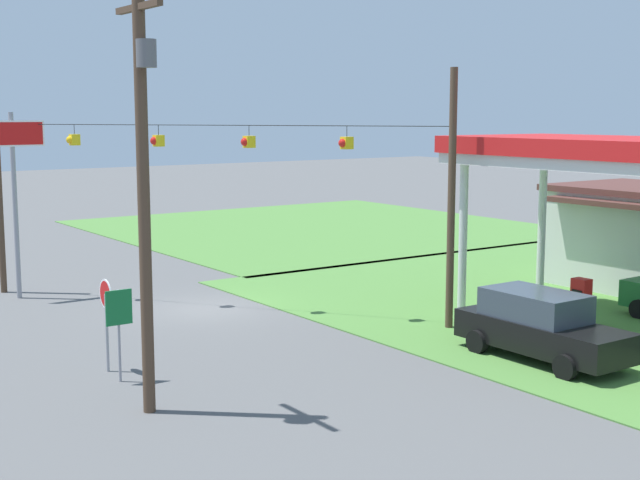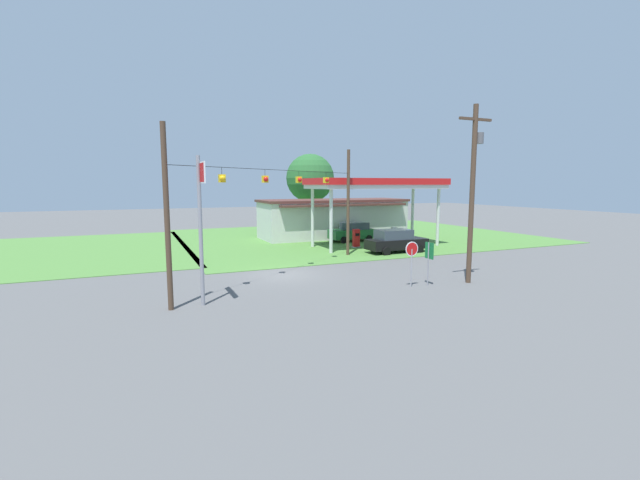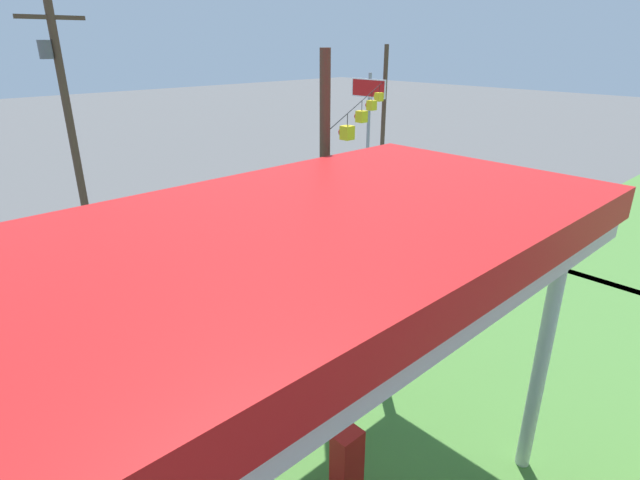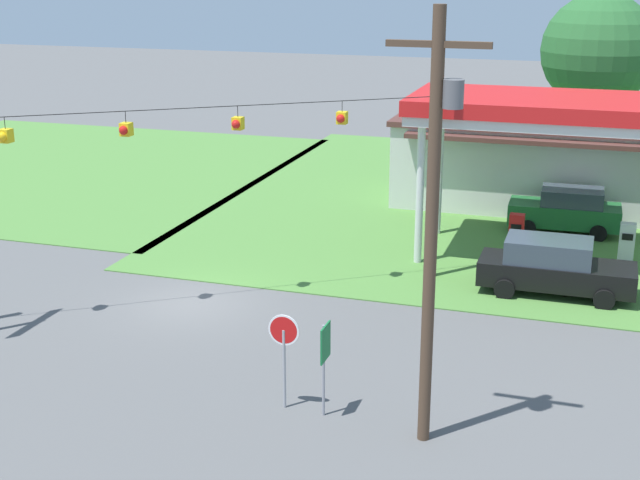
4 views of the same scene
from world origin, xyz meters
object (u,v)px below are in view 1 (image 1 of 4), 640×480
(fuel_pump_near, at_px, (581,306))
(stop_sign_roadside, at_px, (106,305))
(car_at_pumps_front, at_px, (540,326))
(route_sign, at_px, (119,317))
(utility_pole_main, at_px, (144,172))
(stop_sign_overhead, at_px, (14,168))

(fuel_pump_near, xyz_separation_m, stop_sign_roadside, (-4.22, -14.02, 1.03))
(car_at_pumps_front, distance_m, route_sign, 11.42)
(route_sign, bearing_deg, utility_pole_main, -7.81)
(stop_sign_roadside, height_order, route_sign, stop_sign_roadside)
(fuel_pump_near, height_order, stop_sign_overhead, stop_sign_overhead)
(stop_sign_roadside, bearing_deg, stop_sign_overhead, -4.78)
(car_at_pumps_front, height_order, utility_pole_main, utility_pole_main)
(fuel_pump_near, distance_m, stop_sign_overhead, 20.42)
(fuel_pump_near, bearing_deg, utility_pole_main, -92.17)
(car_at_pumps_front, xyz_separation_m, stop_sign_overhead, (-16.75, -9.35, 3.87))
(stop_sign_overhead, relative_size, utility_pole_main, 0.69)
(fuel_pump_near, bearing_deg, stop_sign_overhead, -139.09)
(car_at_pumps_front, height_order, stop_sign_overhead, stop_sign_overhead)
(route_sign, bearing_deg, stop_sign_overhead, 175.22)
(fuel_pump_near, height_order, car_at_pumps_front, car_at_pumps_front)
(stop_sign_roadside, height_order, stop_sign_overhead, stop_sign_overhead)
(car_at_pumps_front, relative_size, stop_sign_overhead, 0.74)
(fuel_pump_near, height_order, route_sign, route_sign)
(stop_sign_overhead, distance_m, utility_pole_main, 14.66)
(stop_sign_roadside, distance_m, utility_pole_main, 5.24)
(stop_sign_roadside, bearing_deg, car_at_pumps_front, -119.65)
(stop_sign_overhead, height_order, utility_pole_main, utility_pole_main)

